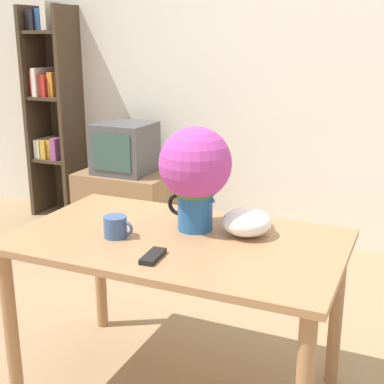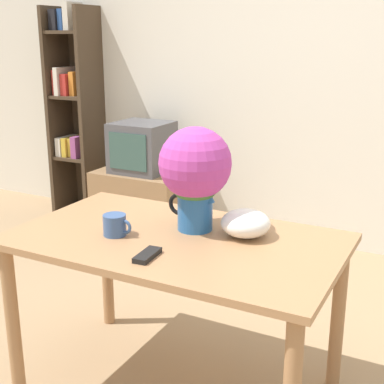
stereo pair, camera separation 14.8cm
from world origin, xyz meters
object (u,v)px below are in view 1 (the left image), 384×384
Objects in this scene: flower_vase at (195,171)px; white_bowl at (247,222)px; coffee_mug at (116,227)px; tv_set at (125,148)px.

white_bowl is at bearing 5.46° from flower_vase.
flower_vase reaches higher than coffee_mug.
flower_vase reaches higher than tv_set.
coffee_mug is at bearing -60.54° from tv_set.
tv_set reaches higher than white_bowl.
white_bowl is (0.49, 0.24, 0.01)m from coffee_mug.
flower_vase is 2.03m from tv_set.
coffee_mug is 0.54m from white_bowl.
flower_vase is 1.05× the size of tv_set.
flower_vase is 3.40× the size of coffee_mug.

